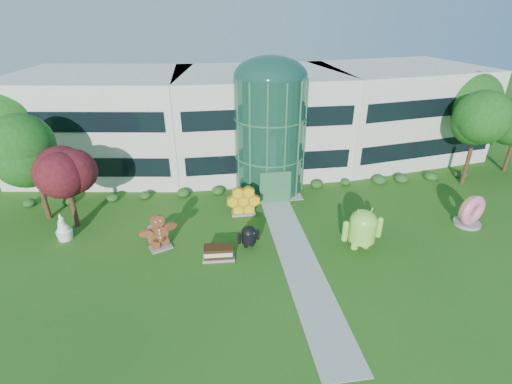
{
  "coord_description": "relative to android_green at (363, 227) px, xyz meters",
  "views": [
    {
      "loc": [
        -5.66,
        -18.09,
        14.97
      ],
      "look_at": [
        -2.07,
        6.0,
        2.6
      ],
      "focal_mm": 26.0,
      "sensor_mm": 36.0,
      "label": 1
    }
  ],
  "objects": [
    {
      "name": "ground",
      "position": [
        -4.53,
        -1.68,
        -1.68
      ],
      "size": [
        140.0,
        140.0,
        0.0
      ],
      "primitive_type": "plane",
      "color": "#215114",
      "rests_on": "ground"
    },
    {
      "name": "building",
      "position": [
        -4.53,
        16.32,
        2.97
      ],
      "size": [
        46.0,
        15.0,
        9.3
      ],
      "primitive_type": null,
      "color": "beige",
      "rests_on": "ground"
    },
    {
      "name": "atrium",
      "position": [
        -4.53,
        10.32,
        3.22
      ],
      "size": [
        6.0,
        6.0,
        9.8
      ],
      "primitive_type": "cylinder",
      "color": "#194738",
      "rests_on": "ground"
    },
    {
      "name": "walkway",
      "position": [
        -4.53,
        0.32,
        -1.66
      ],
      "size": [
        2.4,
        20.0,
        0.04
      ],
      "primitive_type": "cube",
      "color": "#9E9E93",
      "rests_on": "ground"
    },
    {
      "name": "tree_red",
      "position": [
        -20.03,
        5.82,
        1.32
      ],
      "size": [
        4.0,
        4.0,
        6.0
      ],
      "primitive_type": null,
      "color": "#3F0C14",
      "rests_on": "ground"
    },
    {
      "name": "trees_backdrop",
      "position": [
        -4.53,
        11.32,
        2.52
      ],
      "size": [
        52.0,
        8.0,
        8.4
      ],
      "primitive_type": null,
      "color": "#164912",
      "rests_on": "ground"
    },
    {
      "name": "android_green",
      "position": [
        0.0,
        0.0,
        0.0
      ],
      "size": [
        3.06,
        2.12,
        3.37
      ],
      "primitive_type": null,
      "rotation": [
        0.0,
        0.0,
        0.05
      ],
      "color": "#8AD444",
      "rests_on": "ground"
    },
    {
      "name": "android_black",
      "position": [
        -7.55,
        1.25,
        -0.75
      ],
      "size": [
        1.85,
        1.44,
        1.87
      ],
      "primitive_type": null,
      "rotation": [
        0.0,
        0.0,
        0.22
      ],
      "color": "black",
      "rests_on": "ground"
    },
    {
      "name": "donut",
      "position": [
        9.23,
        1.64,
        -0.43
      ],
      "size": [
        2.65,
        1.86,
        2.51
      ],
      "primitive_type": null,
      "rotation": [
        0.0,
        0.0,
        0.32
      ],
      "color": "#DB537F",
      "rests_on": "ground"
    },
    {
      "name": "gingerbread",
      "position": [
        -13.57,
        1.95,
        -0.37
      ],
      "size": [
        3.06,
        2.09,
        2.63
      ],
      "primitive_type": null,
      "rotation": [
        0.0,
        0.0,
        0.39
      ],
      "color": "maroon",
      "rests_on": "ground"
    },
    {
      "name": "ice_cream_sandwich",
      "position": [
        -9.7,
        0.19,
        -1.22
      ],
      "size": [
        2.12,
        1.14,
        0.92
      ],
      "primitive_type": null,
      "rotation": [
        0.0,
        0.0,
        -0.06
      ],
      "color": "black",
      "rests_on": "ground"
    },
    {
      "name": "honeycomb",
      "position": [
        -7.39,
        5.72,
        -0.6
      ],
      "size": [
        2.79,
        1.05,
        2.17
      ],
      "primitive_type": null,
      "rotation": [
        0.0,
        0.0,
        -0.02
      ],
      "color": "yellow",
      "rests_on": "ground"
    },
    {
      "name": "froyo",
      "position": [
        -20.37,
        4.07,
        -0.66
      ],
      "size": [
        1.45,
        1.45,
        2.05
      ],
      "primitive_type": null,
      "rotation": [
        0.0,
        0.0,
        -0.25
      ],
      "color": "white",
      "rests_on": "ground"
    },
    {
      "name": "cupcake",
      "position": [
        -14.04,
        2.81,
        -1.01
      ],
      "size": [
        1.41,
        1.41,
        1.34
      ],
      "primitive_type": null,
      "rotation": [
        0.0,
        0.0,
        -0.32
      ],
      "color": "white",
      "rests_on": "ground"
    }
  ]
}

